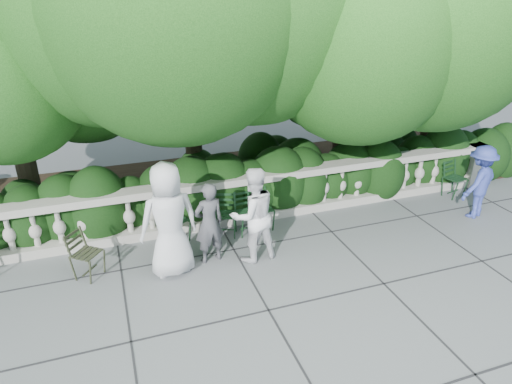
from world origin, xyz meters
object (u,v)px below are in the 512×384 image
object	(u,v)px
chair_weathered	(98,278)
person_casual_man	(253,215)
chair_c	(265,232)
chair_e	(251,236)
person_businessman	(169,220)
person_older_blue	(479,182)
chair_b	(225,239)
chair_f	(457,199)
chair_d	(182,244)
person_woman_grey	(209,223)

from	to	relation	value
chair_weathered	person_casual_man	bearing A→B (deg)	-56.87
chair_c	chair_e	xyz separation A→B (m)	(-0.31, -0.05, 0.00)
chair_e	person_businessman	distance (m)	2.00
chair_weathered	person_businessman	world-z (taller)	person_businessman
person_casual_man	person_older_blue	bearing A→B (deg)	172.65
chair_b	chair_f	xyz separation A→B (m)	(5.45, -0.01, 0.00)
chair_b	chair_e	size ratio (longest dim) A/B	1.00
person_businessman	person_older_blue	xyz separation A→B (m)	(6.26, -0.04, -0.21)
chair_f	chair_weathered	size ratio (longest dim) A/B	1.00
chair_d	person_older_blue	size ratio (longest dim) A/B	0.55
chair_e	person_businessman	world-z (taller)	person_businessman
chair_c	person_older_blue	world-z (taller)	person_older_blue
chair_c	chair_weathered	world-z (taller)	same
chair_e	chair_b	bearing A→B (deg)	167.12
person_businessman	person_casual_man	distance (m)	1.41
chair_c	person_older_blue	distance (m)	4.48
person_woman_grey	person_casual_man	bearing A→B (deg)	155.21
chair_d	person_casual_man	world-z (taller)	person_casual_man
chair_b	person_woman_grey	distance (m)	1.05
chair_d	person_older_blue	world-z (taller)	person_older_blue
person_older_blue	chair_weathered	bearing A→B (deg)	-21.65
chair_b	chair_e	world-z (taller)	same
chair_c	person_woman_grey	xyz separation A→B (m)	(-1.23, -0.59, 0.73)
person_businessman	person_woman_grey	xyz separation A→B (m)	(0.68, 0.13, -0.24)
chair_b	chair_weathered	size ratio (longest dim) A/B	1.00
chair_f	person_older_blue	world-z (taller)	person_older_blue
person_businessman	person_older_blue	size ratio (longest dim) A/B	1.27
person_casual_man	chair_c	bearing A→B (deg)	-130.55
chair_f	person_businessman	bearing A→B (deg)	174.10
chair_b	person_businessman	bearing A→B (deg)	-127.57
chair_c	person_woman_grey	bearing A→B (deg)	-161.47
person_woman_grey	person_casual_man	size ratio (longest dim) A/B	0.86
chair_weathered	person_woman_grey	size ratio (longest dim) A/B	0.57
chair_d	chair_weathered	distance (m)	1.63
chair_c	chair_d	distance (m)	1.61
chair_d	chair_weathered	xyz separation A→B (m)	(-1.52, -0.60, 0.00)
chair_d	person_woman_grey	world-z (taller)	person_woman_grey
chair_e	person_older_blue	bearing A→B (deg)	-14.24
chair_f	chair_weathered	distance (m)	7.80
chair_d	person_casual_man	size ratio (longest dim) A/B	0.49
chair_weathered	person_older_blue	size ratio (longest dim) A/B	0.55
person_businessman	chair_f	bearing A→B (deg)	179.14
chair_b	person_older_blue	world-z (taller)	person_older_blue
chair_e	person_woman_grey	bearing A→B (deg)	-154.95
chair_e	person_older_blue	size ratio (longest dim) A/B	0.55
chair_f	person_older_blue	bearing A→B (deg)	-123.59
person_businessman	person_woman_grey	size ratio (longest dim) A/B	1.33
chair_e	chair_weathered	world-z (taller)	same
person_older_blue	chair_b	bearing A→B (deg)	-28.31
person_businessman	chair_b	bearing A→B (deg)	-153.77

